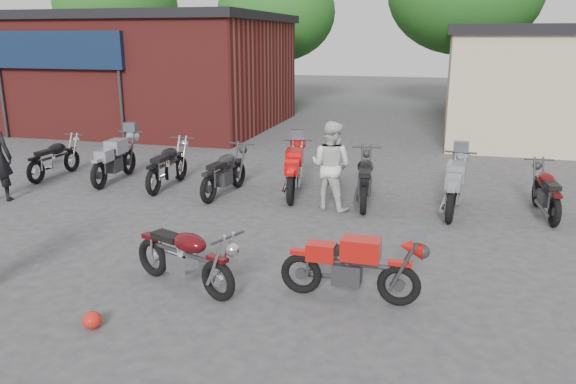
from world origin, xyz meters
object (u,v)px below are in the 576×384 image
(row_bike_0, at_px, (55,156))
(row_bike_6, at_px, (455,184))
(row_bike_7, at_px, (547,189))
(sportbike, at_px, (352,263))
(row_bike_4, at_px, (294,169))
(helmet, at_px, (92,320))
(row_bike_5, at_px, (365,177))
(row_bike_2, at_px, (168,163))
(vintage_motorcycle, at_px, (185,253))
(person_light, at_px, (331,166))
(row_bike_1, at_px, (115,157))
(row_bike_3, at_px, (225,170))

(row_bike_0, relative_size, row_bike_6, 0.89)
(row_bike_7, bearing_deg, sportbike, 141.88)
(sportbike, height_order, row_bike_4, row_bike_4)
(row_bike_0, bearing_deg, helmet, -138.49)
(row_bike_5, xyz_separation_m, row_bike_7, (3.54, 0.11, -0.05))
(sportbike, xyz_separation_m, row_bike_2, (-5.07, 4.70, 0.05))
(helmet, xyz_separation_m, row_bike_6, (4.28, 6.02, 0.49))
(sportbike, distance_m, row_bike_5, 4.57)
(vintage_motorcycle, bearing_deg, row_bike_4, 109.53)
(sportbike, bearing_deg, row_bike_6, 73.85)
(person_light, xyz_separation_m, row_bike_5, (0.63, 0.55, -0.32))
(row_bike_1, height_order, row_bike_5, row_bike_1)
(vintage_motorcycle, relative_size, sportbike, 1.01)
(row_bike_1, distance_m, row_bike_3, 3.06)
(row_bike_2, xyz_separation_m, row_bike_5, (4.62, -0.14, 0.01))
(vintage_motorcycle, distance_m, row_bike_4, 5.07)
(row_bike_6, bearing_deg, row_bike_2, 93.51)
(row_bike_1, bearing_deg, row_bike_7, -95.88)
(row_bike_3, bearing_deg, row_bike_7, -81.91)
(row_bike_2, distance_m, row_bike_5, 4.62)
(vintage_motorcycle, relative_size, row_bike_5, 0.91)
(row_bike_5, xyz_separation_m, row_bike_6, (1.82, -0.12, 0.01))
(row_bike_4, bearing_deg, helmet, 162.74)
(row_bike_3, relative_size, row_bike_6, 0.95)
(row_bike_3, bearing_deg, row_bike_6, -83.95)
(person_light, height_order, row_bike_6, person_light)
(row_bike_3, xyz_separation_m, row_bike_4, (1.49, 0.37, 0.04))
(helmet, relative_size, row_bike_2, 0.12)
(sportbike, relative_size, row_bike_6, 0.89)
(sportbike, height_order, row_bike_2, row_bike_2)
(row_bike_0, xyz_separation_m, row_bike_3, (4.71, -0.42, 0.03))
(sportbike, xyz_separation_m, person_light, (-1.07, 4.00, 0.38))
(row_bike_5, bearing_deg, row_bike_4, 74.71)
(row_bike_3, bearing_deg, helmet, -167.84)
(sportbike, xyz_separation_m, row_bike_6, (1.37, 4.43, 0.07))
(sportbike, xyz_separation_m, row_bike_3, (-3.55, 4.43, 0.04))
(helmet, xyz_separation_m, row_bike_0, (-5.35, 6.45, 0.42))
(row_bike_1, relative_size, row_bike_6, 1.01)
(row_bike_6, bearing_deg, sportbike, 168.71)
(row_bike_2, distance_m, row_bike_4, 3.02)
(row_bike_2, height_order, row_bike_4, row_bike_4)
(person_light, bearing_deg, row_bike_6, -153.73)
(sportbike, bearing_deg, helmet, -150.24)
(vintage_motorcycle, xyz_separation_m, row_bike_6, (3.66, 4.69, 0.06))
(sportbike, height_order, row_bike_5, row_bike_5)
(row_bike_4, height_order, row_bike_6, row_bike_4)
(row_bike_3, xyz_separation_m, row_bike_5, (3.10, 0.12, 0.02))
(vintage_motorcycle, relative_size, row_bike_7, 0.99)
(row_bike_3, bearing_deg, row_bike_1, 87.75)
(sportbike, xyz_separation_m, row_bike_1, (-6.58, 4.88, 0.07))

